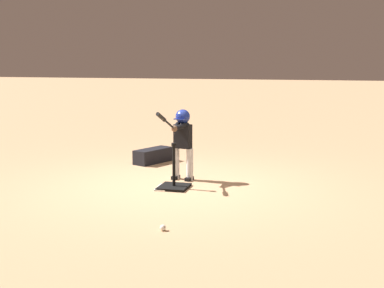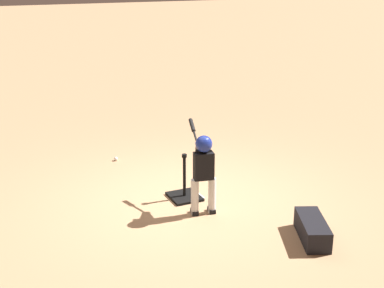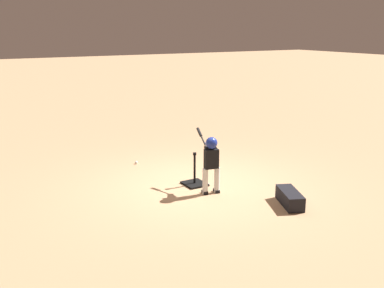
{
  "view_description": "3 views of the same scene",
  "coord_description": "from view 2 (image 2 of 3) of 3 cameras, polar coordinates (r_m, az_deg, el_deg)",
  "views": [
    {
      "loc": [
        8.02,
        2.44,
        2.03
      ],
      "look_at": [
        -0.18,
        0.24,
        0.68
      ],
      "focal_mm": 50.0,
      "sensor_mm": 36.0,
      "label": 1
    },
    {
      "loc": [
        -6.93,
        3.1,
        3.47
      ],
      "look_at": [
        -0.1,
        -0.01,
        0.95
      ],
      "focal_mm": 50.0,
      "sensor_mm": 36.0,
      "label": 2
    },
    {
      "loc": [
        -7.89,
        4.73,
        3.34
      ],
      "look_at": [
        0.1,
        0.1,
        0.93
      ],
      "focal_mm": 42.0,
      "sensor_mm": 36.0,
      "label": 3
    }
  ],
  "objects": [
    {
      "name": "baseball",
      "position": [
        10.07,
        -8.12,
        -1.57
      ],
      "size": [
        0.07,
        0.07,
        0.07
      ],
      "primitive_type": "sphere",
      "color": "white",
      "rests_on": "ground_plane"
    },
    {
      "name": "ground_plane",
      "position": [
        8.34,
        -0.35,
        -6.01
      ],
      "size": [
        90.0,
        90.0,
        0.0
      ],
      "primitive_type": "plane",
      "color": "tan"
    },
    {
      "name": "home_plate",
      "position": [
        8.47,
        -0.61,
        -5.56
      ],
      "size": [
        0.47,
        0.47,
        0.02
      ],
      "primitive_type": "cube",
      "rotation": [
        0.0,
        0.0,
        0.06
      ],
      "color": "white",
      "rests_on": "ground_plane"
    },
    {
      "name": "batter_child",
      "position": [
        7.66,
        1.19,
        -2.15
      ],
      "size": [
        0.97,
        0.39,
        1.23
      ],
      "color": "silver",
      "rests_on": "ground_plane"
    },
    {
      "name": "equipment_bag",
      "position": [
        7.35,
        12.71,
        -8.87
      ],
      "size": [
        0.9,
        0.63,
        0.28
      ],
      "primitive_type": "cube",
      "rotation": [
        0.0,
        0.0,
        -0.41
      ],
      "color": "black",
      "rests_on": "ground_plane"
    },
    {
      "name": "batting_tee",
      "position": [
        8.4,
        -0.81,
        -5.23
      ],
      "size": [
        0.5,
        0.45,
        0.73
      ],
      "color": "black",
      "rests_on": "ground_plane"
    }
  ]
}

